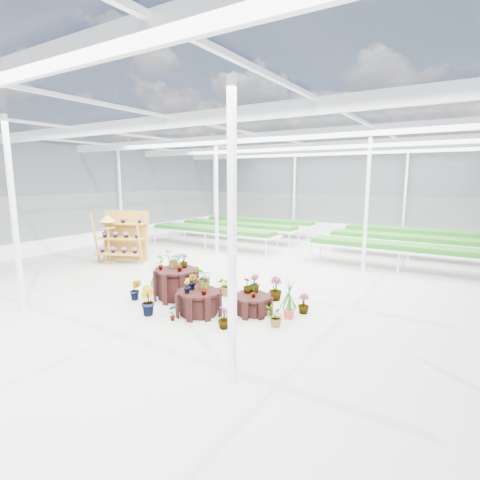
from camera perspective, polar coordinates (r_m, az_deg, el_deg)
The scene contains 10 objects.
ground_plane at distance 10.83m, azimuth -2.88°, elevation -7.22°, with size 24.00×24.00×0.00m, color gray.
greenhouse_shell at distance 10.41m, azimuth -2.98°, elevation 4.72°, with size 18.00×24.00×4.50m, color white, non-canonical shape.
steel_frame at distance 10.41m, azimuth -2.98°, elevation 4.72°, with size 18.00×24.00×4.50m, color silver, non-canonical shape.
nursery_benches at distance 17.01m, azimuth 11.11°, elevation 0.20°, with size 16.00×7.00×0.84m, color silver, non-canonical shape.
plinth_tall at distance 9.91m, azimuth -9.63°, elevation -6.61°, with size 1.14×1.14×0.78m, color black.
plinth_mid at distance 8.76m, azimuth -6.29°, elevation -9.47°, with size 1.04×1.04×0.55m, color black.
plinth_low at distance 8.80m, azimuth 1.80°, elevation -9.78°, with size 0.94×0.94×0.42m, color black.
shelf_rack at distance 14.54m, azimuth -17.61°, elevation 0.45°, with size 1.78×0.94×1.88m, color #A27424, non-canonical shape.
bird_table at distance 14.63m, azimuth -19.42°, elevation 0.22°, with size 0.43×0.43×1.79m, color #AF8746, non-canonical shape.
nursery_plants at distance 9.35m, azimuth -4.44°, elevation -6.91°, with size 4.39×2.93×1.25m.
Camera 1 is at (5.95, -8.50, 3.11)m, focal length 28.00 mm.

